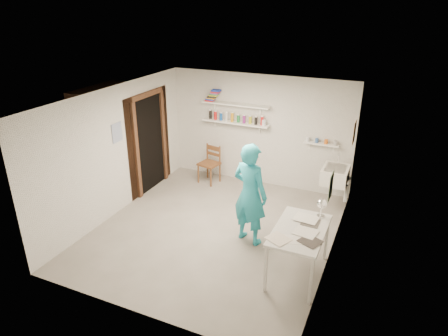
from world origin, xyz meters
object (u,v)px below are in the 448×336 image
at_px(belfast_sink, 335,175).
at_px(desk_lamp, 322,204).
at_px(man, 250,194).
at_px(wooden_chair, 209,164).
at_px(wall_clock, 251,172).
at_px(work_table, 298,252).

height_order(belfast_sink, desk_lamp, desk_lamp).
height_order(man, wooden_chair, man).
bearing_deg(wall_clock, belfast_sink, 69.30).
bearing_deg(belfast_sink, wooden_chair, 178.33).
relative_size(wall_clock, wooden_chair, 0.36).
relative_size(wooden_chair, work_table, 0.75).
bearing_deg(wooden_chair, desk_lamp, -22.28).
relative_size(belfast_sink, man, 0.34).
bearing_deg(work_table, desk_lamp, 67.58).
height_order(wall_clock, wooden_chair, wall_clock).
distance_m(belfast_sink, desk_lamp, 1.88).
xyz_separation_m(wall_clock, work_table, (1.04, -0.79, -0.77)).
bearing_deg(wooden_chair, belfast_sink, 10.54).
distance_m(man, desk_lamp, 1.19).
xyz_separation_m(man, work_table, (0.98, -0.58, -0.48)).
bearing_deg(wooden_chair, man, -35.89).
bearing_deg(man, work_table, 165.59).
xyz_separation_m(man, desk_lamp, (1.17, -0.11, 0.13)).
distance_m(wall_clock, desk_lamp, 1.29).
xyz_separation_m(belfast_sink, wall_clock, (-1.15, -1.53, 0.47)).
height_order(wooden_chair, desk_lamp, desk_lamp).
height_order(man, work_table, man).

